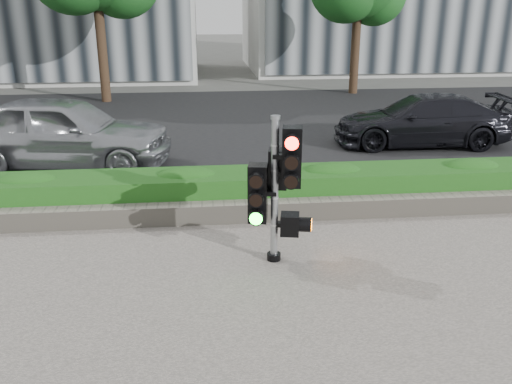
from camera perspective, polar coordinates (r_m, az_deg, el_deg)
The scene contains 8 objects.
ground at distance 7.81m, azimuth 1.47°, elevation -8.44°, with size 120.00×120.00×0.00m, color #51514C.
road at distance 17.26m, azimuth -2.77°, elevation 7.21°, with size 60.00×13.00×0.02m, color black.
curb at distance 10.66m, azimuth -0.67°, elevation -0.27°, with size 60.00×0.25×0.12m, color gray.
stone_wall at distance 9.45m, azimuth 0.02°, elevation -2.00°, with size 12.00×0.32×0.34m, color gray.
hedge at distance 10.00m, azimuth -0.36°, elevation 0.26°, with size 12.00×1.00×0.68m, color #388E2B.
traffic_signal at distance 7.68m, azimuth 2.21°, elevation 0.99°, with size 0.78×0.62×2.16m.
car_silver at distance 13.18m, azimuth -19.59°, elevation 6.00°, with size 1.95×4.85×1.65m, color #A1A2A8.
car_dark at distance 15.12m, azimuth 17.00°, elevation 7.25°, with size 1.86×4.57×1.33m, color black.
Camera 1 is at (-0.91, -6.85, 3.65)m, focal length 38.00 mm.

